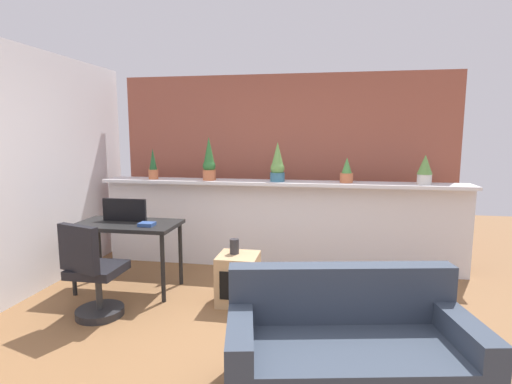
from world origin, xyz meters
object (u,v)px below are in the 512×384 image
potted_plant_0 (153,166)px  office_chair (93,278)px  potted_plant_4 (425,169)px  couch (348,354)px  potted_plant_3 (347,172)px  side_cube_shelf (238,279)px  desk (127,230)px  vase_on_shelf (234,246)px  potted_plant_1 (209,161)px  potted_plant_2 (277,164)px  tv_monitor (125,210)px  book_on_desk (147,224)px

potted_plant_0 → office_chair: bearing=-85.6°
potted_plant_0 → potted_plant_4: potted_plant_0 is taller
office_chair → couch: (2.26, -0.73, -0.11)m
potted_plant_3 → side_cube_shelf: bearing=-133.8°
desk → couch: 2.71m
desk → vase_on_shelf: (1.21, -0.10, -0.09)m
potted_plant_0 → potted_plant_1: (0.75, 0.01, 0.07)m
potted_plant_1 → office_chair: 2.03m
potted_plant_0 → couch: (2.39, -2.40, -1.01)m
potted_plant_2 → potted_plant_3: (0.84, 0.02, -0.08)m
potted_plant_2 → couch: potted_plant_2 is taller
potted_plant_0 → potted_plant_3: size_ratio=1.31×
potted_plant_1 → potted_plant_4: bearing=0.8°
potted_plant_0 → potted_plant_2: size_ratio=0.81×
couch → side_cube_shelf: bearing=128.2°
potted_plant_4 → tv_monitor: (-3.30, -0.93, -0.42)m
potted_plant_0 → potted_plant_4: (3.35, 0.04, 0.00)m
potted_plant_1 → book_on_desk: bearing=-108.7°
tv_monitor → office_chair: bearing=-84.2°
potted_plant_2 → desk: size_ratio=0.44×
potted_plant_1 → potted_plant_3: potted_plant_1 is taller
potted_plant_0 → office_chair: 1.90m
book_on_desk → potted_plant_0: bearing=110.1°
office_chair → side_cube_shelf: size_ratio=1.82×
potted_plant_1 → potted_plant_3: bearing=1.0°
potted_plant_1 → potted_plant_2: potted_plant_1 is taller
office_chair → potted_plant_4: bearing=28.0°
office_chair → potted_plant_2: bearing=48.4°
potted_plant_2 → couch: size_ratio=0.29×
desk → side_cube_shelf: bearing=-6.3°
tv_monitor → desk: bearing=-50.3°
office_chair → potted_plant_0: bearing=94.4°
potted_plant_0 → book_on_desk: 1.25m
potted_plant_1 → book_on_desk: (-0.36, -1.07, -0.59)m
potted_plant_2 → tv_monitor: size_ratio=0.98×
tv_monitor → couch: size_ratio=0.30×
tv_monitor → vase_on_shelf: tv_monitor is taller
potted_plant_3 → book_on_desk: 2.39m
potted_plant_3 → desk: 2.62m
desk → book_on_desk: 0.31m
potted_plant_2 → potted_plant_4: size_ratio=1.41×
potted_plant_4 → book_on_desk: (-2.96, -1.11, -0.53)m
potted_plant_0 → office_chair: potted_plant_0 is taller
potted_plant_2 → office_chair: bearing=-131.6°
tv_monitor → office_chair: 0.93m
potted_plant_0 → vase_on_shelf: potted_plant_0 is taller
potted_plant_0 → book_on_desk: (0.39, -1.07, -0.52)m
potted_plant_0 → couch: bearing=-45.1°
book_on_desk → tv_monitor: bearing=152.0°
potted_plant_2 → side_cube_shelf: bearing=-102.9°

